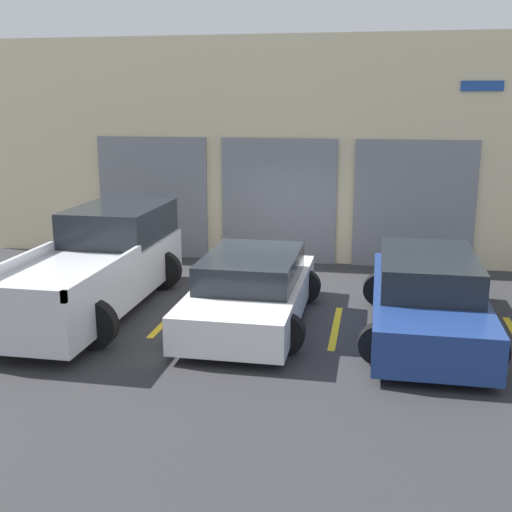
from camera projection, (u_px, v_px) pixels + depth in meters
name	position (u px, v px, depth m)	size (l,w,h in m)	color
ground_plane	(266.00, 297.00, 12.95)	(28.00, 28.00, 0.00)	#2D2D30
shophouse_building	(289.00, 153.00, 15.46)	(15.60, 0.68, 5.35)	beige
pickup_truck	(98.00, 265.00, 12.15)	(2.41, 5.45, 1.78)	silver
sedan_white	(251.00, 290.00, 11.37)	(2.25, 4.28, 1.23)	white
sedan_side	(427.00, 297.00, 10.81)	(2.18, 4.69, 1.36)	navy
parking_stripe_far_left	(19.00, 307.00, 12.30)	(0.12, 2.20, 0.01)	gold
parking_stripe_left	(170.00, 317.00, 11.75)	(0.12, 2.20, 0.01)	gold
parking_stripe_centre	(336.00, 327.00, 11.20)	(0.12, 2.20, 0.01)	gold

